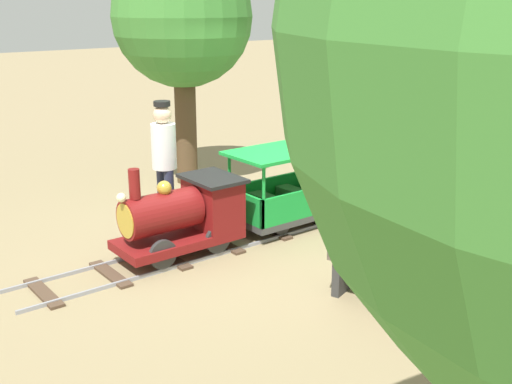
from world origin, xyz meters
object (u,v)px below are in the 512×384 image
park_bench (398,268)px  oak_tree_far (182,19)px  passenger_car (322,186)px  conductor_person (164,156)px  locomotive (185,214)px

park_bench → oak_tree_far: size_ratio=0.38×
passenger_car → conductor_person: 2.11m
park_bench → locomotive: bearing=20.0°
locomotive → park_bench: bearing=-160.0°
conductor_person → park_bench: size_ratio=1.19×
park_bench → oak_tree_far: 5.33m
locomotive → park_bench: locomotive is taller
park_bench → oak_tree_far: bearing=-8.8°
conductor_person → oak_tree_far: oak_tree_far is taller
park_bench → conductor_person: bearing=11.1°
locomotive → conductor_person: 0.97m
locomotive → conductor_person: size_ratio=0.89×
locomotive → passenger_car: size_ratio=0.54×
oak_tree_far → locomotive: bearing=147.7°
conductor_person → passenger_car: bearing=-113.7°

